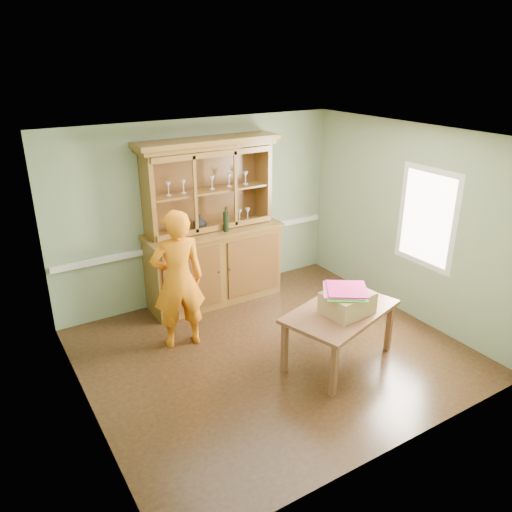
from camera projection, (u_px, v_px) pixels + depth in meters
floor at (273, 352)px, 6.35m from camera, size 4.50×4.50×0.00m
ceiling at (276, 137)px, 5.33m from camera, size 4.50×4.50×0.00m
wall_back at (200, 211)px, 7.42m from camera, size 4.50×0.00×4.50m
wall_left at (77, 300)px, 4.75m from camera, size 0.00×4.00×4.00m
wall_right at (409, 223)px, 6.93m from camera, size 0.00×4.00×4.00m
wall_front at (403, 329)px, 4.26m from camera, size 4.50×0.00×4.50m
chair_rail at (202, 240)px, 7.57m from camera, size 4.41×0.05×0.08m
framed_map at (69, 270)px, 4.93m from camera, size 0.03×0.60×0.46m
window_panel at (427, 218)px, 6.63m from camera, size 0.03×0.96×1.36m
china_hutch at (213, 247)px, 7.41m from camera, size 2.09×0.69×2.45m
dining_table at (340, 316)px, 5.97m from camera, size 1.58×1.21×0.70m
cardboard_box at (347, 303)px, 5.84m from camera, size 0.59×0.49×0.26m
kite_stack at (346, 291)px, 5.77m from camera, size 0.63×0.63×0.05m
person at (178, 280)px, 6.22m from camera, size 0.73×0.55×1.83m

